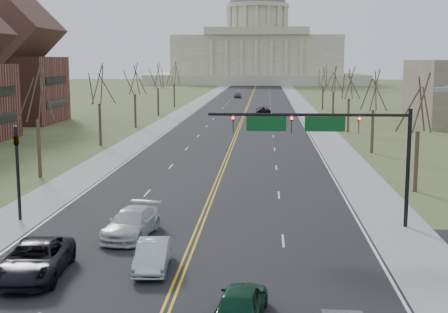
# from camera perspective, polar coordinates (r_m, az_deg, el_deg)

# --- Properties ---
(ground) EXTENTS (600.00, 600.00, 0.00)m
(ground) POSITION_cam_1_polar(r_m,az_deg,el_deg) (26.25, -5.27, -13.72)
(ground) COLOR #50572B
(ground) RESTS_ON ground
(road) EXTENTS (20.00, 380.00, 0.01)m
(road) POSITION_cam_1_polar(r_m,az_deg,el_deg) (134.35, 2.14, 4.56)
(road) COLOR black
(road) RESTS_ON ground
(cross_road) EXTENTS (120.00, 14.00, 0.01)m
(cross_road) POSITION_cam_1_polar(r_m,az_deg,el_deg) (31.81, -3.55, -9.59)
(cross_road) COLOR black
(cross_road) RESTS_ON ground
(sidewalk_left) EXTENTS (4.00, 380.00, 0.03)m
(sidewalk_left) POSITION_cam_1_polar(r_m,az_deg,el_deg) (135.24, -2.96, 4.58)
(sidewalk_left) COLOR gray
(sidewalk_left) RESTS_ON ground
(sidewalk_right) EXTENTS (4.00, 380.00, 0.03)m
(sidewalk_right) POSITION_cam_1_polar(r_m,az_deg,el_deg) (134.53, 7.27, 4.50)
(sidewalk_right) COLOR gray
(sidewalk_right) RESTS_ON ground
(center_line) EXTENTS (0.42, 380.00, 0.01)m
(center_line) POSITION_cam_1_polar(r_m,az_deg,el_deg) (134.35, 2.14, 4.56)
(center_line) COLOR gold
(center_line) RESTS_ON road
(edge_line_left) EXTENTS (0.15, 380.00, 0.01)m
(edge_line_left) POSITION_cam_1_polar(r_m,az_deg,el_deg) (135.00, -2.03, 4.58)
(edge_line_left) COLOR silver
(edge_line_left) RESTS_ON road
(edge_line_right) EXTENTS (0.15, 380.00, 0.01)m
(edge_line_right) POSITION_cam_1_polar(r_m,az_deg,el_deg) (134.42, 6.33, 4.52)
(edge_line_right) COLOR silver
(edge_line_right) RESTS_ON road
(capitol) EXTENTS (90.00, 60.00, 50.00)m
(capitol) POSITION_cam_1_polar(r_m,az_deg,el_deg) (273.89, 3.05, 9.71)
(capitol) COLOR beige
(capitol) RESTS_ON ground
(signal_mast) EXTENTS (12.12, 0.44, 7.20)m
(signal_mast) POSITION_cam_1_polar(r_m,az_deg,el_deg) (37.82, 9.12, 2.22)
(signal_mast) COLOR black
(signal_mast) RESTS_ON ground
(signal_left) EXTENTS (0.32, 0.36, 6.00)m
(signal_left) POSITION_cam_1_polar(r_m,az_deg,el_deg) (40.98, -18.37, -0.51)
(signal_left) COLOR black
(signal_left) RESTS_ON ground
(tree_r_0) EXTENTS (3.74, 3.74, 8.50)m
(tree_r_0) POSITION_cam_1_polar(r_m,az_deg,el_deg) (49.41, 17.39, 4.38)
(tree_r_0) COLOR #3E2E24
(tree_r_0) RESTS_ON ground
(tree_l_0) EXTENTS (3.96, 3.96, 9.00)m
(tree_l_0) POSITION_cam_1_polar(r_m,az_deg,el_deg) (55.53, -16.75, 5.26)
(tree_l_0) COLOR #3E2E24
(tree_l_0) RESTS_ON ground
(tree_r_1) EXTENTS (3.74, 3.74, 8.50)m
(tree_r_1) POSITION_cam_1_polar(r_m,az_deg,el_deg) (68.98, 13.53, 5.69)
(tree_r_1) COLOR #3E2E24
(tree_r_1) RESTS_ON ground
(tree_l_1) EXTENTS (3.96, 3.96, 9.00)m
(tree_l_1) POSITION_cam_1_polar(r_m,az_deg,el_deg) (74.57, -11.36, 6.28)
(tree_l_1) COLOR #3E2E24
(tree_l_1) RESTS_ON ground
(tree_r_2) EXTENTS (3.74, 3.74, 8.50)m
(tree_r_2) POSITION_cam_1_polar(r_m,az_deg,el_deg) (88.74, 11.38, 6.42)
(tree_r_2) COLOR #3E2E24
(tree_r_2) RESTS_ON ground
(tree_l_2) EXTENTS (3.96, 3.96, 9.00)m
(tree_l_2) POSITION_cam_1_polar(r_m,az_deg,el_deg) (94.00, -8.17, 6.86)
(tree_l_2) COLOR #3E2E24
(tree_l_2) RESTS_ON ground
(tree_r_3) EXTENTS (3.74, 3.74, 8.50)m
(tree_r_3) POSITION_cam_1_polar(r_m,az_deg,el_deg) (108.59, 10.01, 6.87)
(tree_r_3) COLOR #3E2E24
(tree_r_3) RESTS_ON ground
(tree_l_3) EXTENTS (3.96, 3.96, 9.00)m
(tree_l_3) POSITION_cam_1_polar(r_m,az_deg,el_deg) (113.64, -6.07, 7.23)
(tree_l_3) COLOR #3E2E24
(tree_l_3) RESTS_ON ground
(tree_r_4) EXTENTS (3.74, 3.74, 8.50)m
(tree_r_4) POSITION_cam_1_polar(r_m,az_deg,el_deg) (128.49, 9.06, 7.18)
(tree_r_4) COLOR #3E2E24
(tree_r_4) RESTS_ON ground
(tree_l_4) EXTENTS (3.96, 3.96, 9.00)m
(tree_l_4) POSITION_cam_1_polar(r_m,az_deg,el_deg) (133.38, -4.59, 7.49)
(tree_l_4) COLOR #3E2E24
(tree_l_4) RESTS_ON ground
(bldg_left_far) EXTENTS (17.10, 14.28, 23.25)m
(bldg_left_far) POSITION_cam_1_polar(r_m,az_deg,el_deg) (106.52, -19.56, 8.07)
(bldg_left_far) COLOR brown
(bldg_left_far) RESTS_ON ground
(car_nb_inner_lead) EXTENTS (2.27, 4.55, 1.49)m
(car_nb_inner_lead) POSITION_cam_1_polar(r_m,az_deg,el_deg) (24.84, 1.58, -13.14)
(car_nb_inner_lead) COLOR #0C351F
(car_nb_inner_lead) RESTS_ON road
(car_sb_inner_lead) EXTENTS (1.78, 4.37, 1.41)m
(car_sb_inner_lead) POSITION_cam_1_polar(r_m,az_deg,el_deg) (30.65, -6.53, -8.96)
(car_sb_inner_lead) COLOR #B3B7BC
(car_sb_inner_lead) RESTS_ON road
(car_sb_outer_lead) EXTENTS (3.22, 6.15, 1.65)m
(car_sb_outer_lead) POSITION_cam_1_polar(r_m,az_deg,el_deg) (30.73, -16.93, -9.01)
(car_sb_outer_lead) COLOR black
(car_sb_outer_lead) RESTS_ON road
(car_sb_inner_second) EXTENTS (2.93, 5.74, 1.59)m
(car_sb_inner_second) POSITION_cam_1_polar(r_m,az_deg,el_deg) (36.22, -8.44, -6.04)
(car_sb_inner_second) COLOR silver
(car_sb_inner_second) RESTS_ON road
(car_far_nb) EXTENTS (2.81, 5.53, 1.50)m
(car_far_nb) POSITION_cam_1_polar(r_m,az_deg,el_deg) (115.38, 3.60, 4.21)
(car_far_nb) COLOR black
(car_far_nb) RESTS_ON road
(car_far_sb) EXTENTS (2.31, 4.56, 1.49)m
(car_far_sb) POSITION_cam_1_polar(r_m,az_deg,el_deg) (165.97, 1.25, 5.64)
(car_far_sb) COLOR #56585F
(car_far_sb) RESTS_ON road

